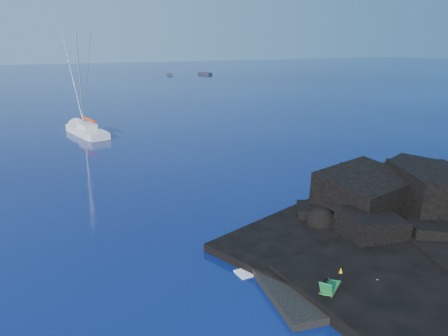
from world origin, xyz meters
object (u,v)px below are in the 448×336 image
Objects in this scene: distant_boat_a at (170,75)px; distant_boat_b at (205,75)px; sunbather at (368,283)px; sailboat at (86,135)px; deck_chair at (331,284)px; marker_cone at (341,273)px.

distant_boat_a is 0.82× the size of distant_boat_b.
sunbather is 122.45m from distant_boat_a.
sailboat reaches higher than distant_boat_a.
deck_chair is at bearing -128.77° from distant_boat_b.
marker_cone is 0.10× the size of distant_boat_b.
marker_cone is 121.58m from distant_boat_a.
distant_boat_b is (44.57, 78.27, 0.00)m from sailboat.
distant_boat_b is (37.38, 117.27, -0.62)m from marker_cone.
sailboat is 2.33× the size of distant_boat_b.
marker_cone is at bearing -128.35° from distant_boat_b.
sailboat is 86.45m from distant_boat_a.
deck_chair is at bearing -93.14° from distant_boat_a.
distant_boat_b is at bearing 85.12° from sunbather.
distant_boat_a is 11.18m from distant_boat_b.
deck_chair reaches higher than distant_boat_b.
sunbather reaches higher than distant_boat_a.
sailboat is 39.65m from marker_cone.
marker_cone is at bearing 135.68° from sunbather.
deck_chair is 1.96m from sunbather.
sunbather is at bearing -93.44° from sailboat.
sailboat is 22.24× the size of marker_cone.
sunbather is 0.34× the size of distant_boat_b.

